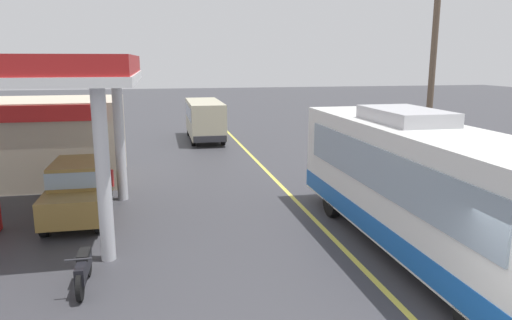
{
  "coord_description": "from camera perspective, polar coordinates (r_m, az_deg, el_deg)",
  "views": [
    {
      "loc": [
        -4.71,
        -5.58,
        4.97
      ],
      "look_at": [
        -1.5,
        10.0,
        1.6
      ],
      "focal_mm": 33.24,
      "sensor_mm": 36.0,
      "label": 1
    }
  ],
  "objects": [
    {
      "name": "minibus_opposing_lane",
      "position": [
        30.01,
        -6.2,
        5.21
      ],
      "size": [
        2.04,
        6.13,
        2.44
      ],
      "color": "#BFB799",
      "rests_on": "ground"
    },
    {
      "name": "gas_station_roadside",
      "position": [
        19.51,
        -26.75,
        3.78
      ],
      "size": [
        9.1,
        11.95,
        5.1
      ],
      "color": "#B21E1E",
      "rests_on": "ground"
    },
    {
      "name": "coach_bus_main",
      "position": [
        12.85,
        19.19,
        -3.38
      ],
      "size": [
        2.6,
        11.04,
        3.69
      ],
      "color": "white",
      "rests_on": "ground"
    },
    {
      "name": "pedestrian_near_pump",
      "position": [
        16.72,
        -17.65,
        -2.59
      ],
      "size": [
        0.55,
        0.22,
        1.66
      ],
      "color": "#33333F",
      "rests_on": "ground"
    },
    {
      "name": "lane_divider_stripe",
      "position": [
        21.69,
        1.22,
        -1.27
      ],
      "size": [
        0.16,
        50.0,
        0.01
      ],
      "primitive_type": "cube",
      "color": "#D8CC4C",
      "rests_on": "ground"
    },
    {
      "name": "utility_pole_roadside",
      "position": [
        19.74,
        20.4,
        9.47
      ],
      "size": [
        1.8,
        0.24,
        8.36
      ],
      "color": "brown",
      "rests_on": "ground"
    },
    {
      "name": "motorcycle_parked_forecourt",
      "position": [
        11.43,
        -20.03,
        -12.15
      ],
      "size": [
        0.55,
        1.8,
        0.92
      ],
      "color": "black",
      "rests_on": "ground"
    },
    {
      "name": "ground",
      "position": [
        26.48,
        -1.19,
        1.15
      ],
      "size": [
        120.0,
        120.0,
        0.0
      ],
      "primitive_type": "plane",
      "color": "#38383D"
    },
    {
      "name": "car_at_pump",
      "position": [
        16.13,
        -20.58,
        -3.02
      ],
      "size": [
        1.7,
        4.2,
        1.82
      ],
      "color": "olive",
      "rests_on": "ground"
    },
    {
      "name": "pedestrian_by_shop",
      "position": [
        17.08,
        -20.8,
        -2.51
      ],
      "size": [
        0.55,
        0.22,
        1.66
      ],
      "color": "#33333F",
      "rests_on": "ground"
    }
  ]
}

